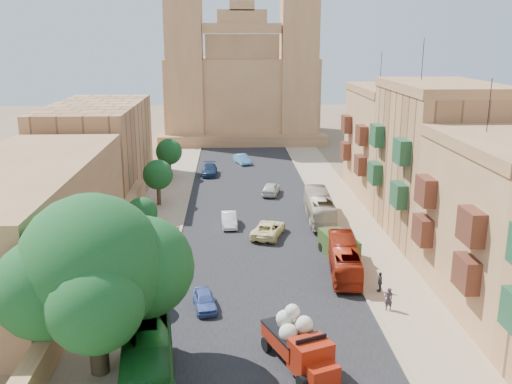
{
  "coord_description": "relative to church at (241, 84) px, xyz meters",
  "views": [
    {
      "loc": [
        -2.43,
        -23.56,
        17.49
      ],
      "look_at": [
        0.0,
        26.0,
        4.0
      ],
      "focal_mm": 40.0,
      "sensor_mm": 36.0,
      "label": 1
    }
  ],
  "objects": [
    {
      "name": "west_building_mid",
      "position": [
        -18.0,
        -34.61,
        -4.52
      ],
      "size": [
        10.0,
        22.0,
        10.0
      ],
      "primitive_type": "cube",
      "color": "tan",
      "rests_on": "ground"
    },
    {
      "name": "olive_pickup",
      "position": [
        6.5,
        -58.61,
        -8.6
      ],
      "size": [
        2.87,
        4.82,
        1.86
      ],
      "color": "#324A1B",
      "rests_on": "ground"
    },
    {
      "name": "road_surface",
      "position": [
        0.0,
        -48.61,
        -9.51
      ],
      "size": [
        14.0,
        140.0,
        0.01
      ],
      "primitive_type": "cube",
      "color": "black",
      "rests_on": "ground"
    },
    {
      "name": "car_blue_a",
      "position": [
        -4.16,
        -67.35,
        -8.93
      ],
      "size": [
        1.94,
        3.6,
        1.16
      ],
      "primitive_type": "imported",
      "rotation": [
        0.0,
        0.0,
        0.17
      ],
      "color": "#435EA8",
      "rests_on": "ground"
    },
    {
      "name": "church",
      "position": [
        0.0,
        0.0,
        0.0
      ],
      "size": [
        28.0,
        22.5,
        36.3
      ],
      "color": "#AA794C",
      "rests_on": "ground"
    },
    {
      "name": "red_truck",
      "position": [
        1.29,
        -74.52,
        -8.06
      ],
      "size": [
        3.99,
        5.97,
        3.3
      ],
      "color": "maroon",
      "rests_on": "ground"
    },
    {
      "name": "street_tree_c",
      "position": [
        -10.0,
        -42.61,
        -6.2
      ],
      "size": [
        3.22,
        3.22,
        4.96
      ],
      "color": "#392C1C",
      "rests_on": "ground"
    },
    {
      "name": "pedestrian_a",
      "position": [
        8.01,
        -68.2,
        -8.72
      ],
      "size": [
        0.64,
        0.48,
        1.58
      ],
      "primitive_type": "imported",
      "rotation": [
        0.0,
        0.0,
        3.32
      ],
      "color": "#2A262E",
      "rests_on": "ground"
    },
    {
      "name": "bus_cream_east",
      "position": [
        6.46,
        -48.7,
        -8.18
      ],
      "size": [
        2.67,
        9.65,
        2.66
      ],
      "primitive_type": "imported",
      "rotation": [
        0.0,
        0.0,
        3.1
      ],
      "color": "#C0B299",
      "rests_on": "ground"
    },
    {
      "name": "kerb_west",
      "position": [
        -7.0,
        -48.61,
        -9.46
      ],
      "size": [
        0.25,
        140.0,
        0.12
      ],
      "primitive_type": "cube",
      "color": "#9F8468",
      "rests_on": "ground"
    },
    {
      "name": "street_tree_b",
      "position": [
        -10.0,
        -54.61,
        -6.72
      ],
      "size": [
        2.73,
        2.73,
        4.2
      ],
      "color": "#392C1C",
      "rests_on": "ground"
    },
    {
      "name": "street_tree_d",
      "position": [
        -10.0,
        -30.61,
        -6.08
      ],
      "size": [
        3.34,
        3.34,
        5.13
      ],
      "color": "#392C1C",
      "rests_on": "ground"
    },
    {
      "name": "bus_red_east",
      "position": [
        6.28,
        -61.91,
        -8.32
      ],
      "size": [
        2.97,
        8.76,
        2.39
      ],
      "primitive_type": "imported",
      "rotation": [
        0.0,
        0.0,
        3.03
      ],
      "color": "maroon",
      "rests_on": "ground"
    },
    {
      "name": "bus_green_north",
      "position": [
        -6.5,
        -77.61,
        -8.01
      ],
      "size": [
        3.88,
        11.06,
        3.02
      ],
      "primitive_type": "imported",
      "rotation": [
        0.0,
        0.0,
        0.13
      ],
      "color": "#0F4A15",
      "rests_on": "ground"
    },
    {
      "name": "car_cream",
      "position": [
        1.09,
        -53.28,
        -8.81
      ],
      "size": [
        3.81,
        5.56,
        1.41
      ],
      "primitive_type": "imported",
      "rotation": [
        0.0,
        0.0,
        2.82
      ],
      "color": "#FFF1AB",
      "rests_on": "ground"
    },
    {
      "name": "townhouse_c",
      "position": [
        15.95,
        -53.61,
        -2.61
      ],
      "size": [
        9.0,
        14.0,
        17.4
      ],
      "color": "tan",
      "rests_on": "ground"
    },
    {
      "name": "car_dkblue",
      "position": [
        -5.0,
        -29.14,
        -8.81
      ],
      "size": [
        2.07,
        4.88,
        1.4
      ],
      "primitive_type": "imported",
      "rotation": [
        0.0,
        0.0,
        -0.02
      ],
      "color": "#162A49",
      "rests_on": "ground"
    },
    {
      "name": "townhouse_b",
      "position": [
        15.95,
        -67.61,
        -3.86
      ],
      "size": [
        9.0,
        14.0,
        14.9
      ],
      "color": "#AA794C",
      "rests_on": "ground"
    },
    {
      "name": "west_wall",
      "position": [
        -12.5,
        -58.61,
        -8.62
      ],
      "size": [
        1.0,
        40.0,
        1.8
      ],
      "primitive_type": "cube",
      "color": "#AA794C",
      "rests_on": "ground"
    },
    {
      "name": "sidewalk_east",
      "position": [
        9.5,
        -48.61,
        -9.51
      ],
      "size": [
        5.0,
        140.0,
        0.01
      ],
      "primitive_type": "cube",
      "color": "#9F8468",
      "rests_on": "ground"
    },
    {
      "name": "kerb_east",
      "position": [
        7.0,
        -48.61,
        -9.46
      ],
      "size": [
        0.25,
        140.0,
        0.12
      ],
      "primitive_type": "cube",
      "color": "#9F8468",
      "rests_on": "ground"
    },
    {
      "name": "ficus_tree",
      "position": [
        -9.41,
        -74.61,
        -3.64
      ],
      "size": [
        9.94,
        9.15,
        9.94
      ],
      "color": "#392C1C",
      "rests_on": "ground"
    },
    {
      "name": "townhouse_d",
      "position": [
        15.95,
        -39.61,
        -3.36
      ],
      "size": [
        9.0,
        14.0,
        15.9
      ],
      "color": "#AA794C",
      "rests_on": "ground"
    },
    {
      "name": "west_building_low",
      "position": [
        -18.0,
        -60.61,
        -5.32
      ],
      "size": [
        10.0,
        28.0,
        8.4
      ],
      "primitive_type": "cube",
      "color": "#966941",
      "rests_on": "ground"
    },
    {
      "name": "car_white_a",
      "position": [
        -2.46,
        -50.2,
        -8.87
      ],
      "size": [
        1.56,
        4.0,
        1.3
      ],
      "primitive_type": "imported",
      "rotation": [
        0.0,
        0.0,
        0.05
      ],
      "color": "white",
      "rests_on": "ground"
    },
    {
      "name": "car_blue_b",
      "position": [
        -0.5,
        -22.35,
        -8.85
      ],
      "size": [
        2.58,
        4.3,
        1.34
      ],
      "primitive_type": "imported",
      "rotation": [
        0.0,
        0.0,
        0.31
      ],
      "color": "#4F96D0",
      "rests_on": "ground"
    },
    {
      "name": "pedestrian_c",
      "position": [
        8.18,
        -65.35,
        -8.77
      ],
      "size": [
        0.41,
        0.89,
        1.49
      ],
      "primitive_type": "imported",
      "rotation": [
        0.0,
        0.0,
        4.66
      ],
      "color": "#35353C",
      "rests_on": "ground"
    },
    {
      "name": "sidewalk_west",
      "position": [
        -9.5,
        -48.61,
        -9.51
      ],
      "size": [
        5.0,
        140.0,
        0.01
      ],
      "primitive_type": "cube",
      "color": "#9F8468",
      "rests_on": "ground"
    },
    {
      "name": "street_tree_a",
      "position": [
        -10.0,
        -66.61,
        -6.23
      ],
      "size": [
        3.19,
        3.19,
        4.91
      ],
      "color": "#392C1C",
      "rests_on": "ground"
    },
    {
      "name": "car_white_b",
      "position": [
        2.38,
        -39.15,
        -8.8
      ],
      "size": [
        2.68,
        4.51,
        1.44
      ],
      "primitive_type": "imported",
      "rotation": [
        0.0,
        0.0,
        2.89
      ],
      "color": "silver",
      "rests_on": "ground"
    }
  ]
}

